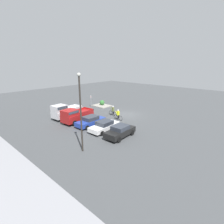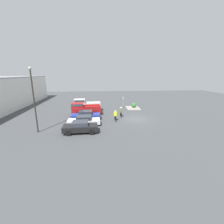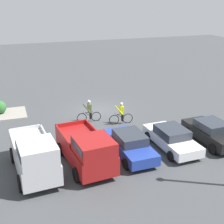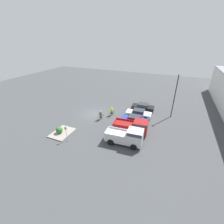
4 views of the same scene
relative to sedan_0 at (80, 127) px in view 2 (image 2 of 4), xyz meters
name	(u,v)px [view 2 (image 2 of 4)]	position (x,y,z in m)	size (l,w,h in m)	color
ground_plane	(135,119)	(5.12, -8.19, -0.73)	(80.00, 80.00, 0.00)	#424447
sedan_0	(80,127)	(0.00, 0.00, 0.00)	(2.10, 4.29, 1.45)	black
sedan_1	(84,121)	(2.80, -0.17, -0.06)	(2.07, 4.55, 1.35)	white
sedan_2	(86,115)	(5.60, -0.19, -0.03)	(1.99, 4.55, 1.41)	#233D9E
pickup_truck_0	(84,109)	(8.37, 0.33, 0.39)	(2.58, 5.15, 2.17)	maroon
pickup_truck_1	(85,105)	(11.17, 0.33, 0.48)	(2.42, 5.12, 2.37)	silver
cyclist_0	(121,112)	(6.52, -6.00, 0.13)	(1.85, 0.48, 1.74)	black
cyclist_1	(115,116)	(4.38, -4.82, 0.10)	(1.84, 0.48, 1.70)	black
fire_lane_sign	(123,101)	(13.83, -7.53, 0.71)	(0.13, 0.29, 2.40)	#9E9EA3
lamppost	(33,96)	(0.57, 5.32, 3.81)	(0.36, 0.36, 7.88)	#2D2823
curb_island	(133,108)	(12.63, -9.42, -0.66)	(3.47, 2.70, 0.15)	gray
shrub	(134,105)	(12.84, -9.69, -0.08)	(1.00, 1.00, 1.00)	#337033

